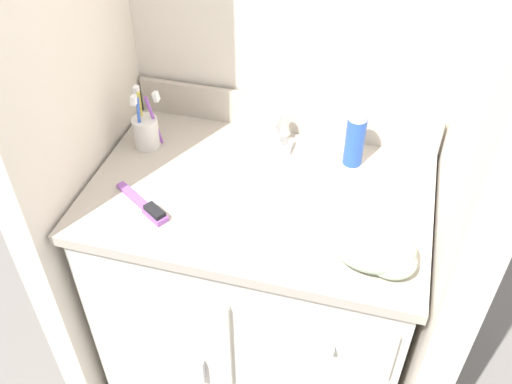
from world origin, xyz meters
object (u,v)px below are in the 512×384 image
hand_towel (378,249)px  toothbrush_cup (146,130)px  shaving_cream_can (355,138)px  hairbrush (147,207)px

hand_towel → toothbrush_cup: bearing=157.8°
shaving_cream_can → hairbrush: shaving_cream_can is taller
hairbrush → hand_towel: 0.57m
shaving_cream_can → hand_towel: 0.37m
hairbrush → hand_towel: bearing=29.9°
shaving_cream_can → hairbrush: size_ratio=0.92×
toothbrush_cup → hand_towel: 0.73m
toothbrush_cup → hand_towel: (0.67, -0.28, -0.01)m
toothbrush_cup → shaving_cream_can: toothbrush_cup is taller
toothbrush_cup → hairbrush: 0.28m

